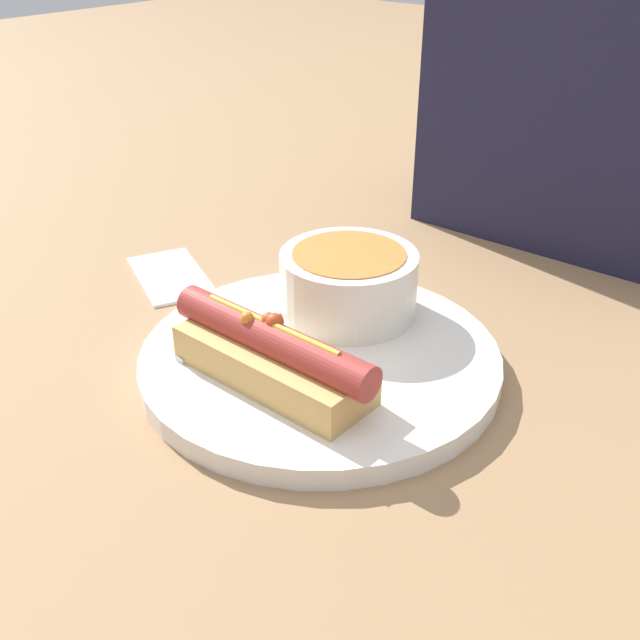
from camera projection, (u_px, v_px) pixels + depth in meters
ground_plane at (320, 368)px, 0.62m from camera, size 4.00×4.00×0.00m
dinner_plate at (320, 359)px, 0.62m from camera, size 0.30×0.30×0.02m
hot_dog at (273, 356)px, 0.56m from camera, size 0.19×0.06×0.06m
soup_bowl at (349, 280)px, 0.65m from camera, size 0.12×0.12×0.06m
spoon at (286, 308)px, 0.67m from camera, size 0.03×0.17×0.01m
napkin at (170, 274)px, 0.77m from camera, size 0.13×0.11×0.01m
seated_diner at (596, 66)px, 0.77m from camera, size 0.33×0.15×0.44m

